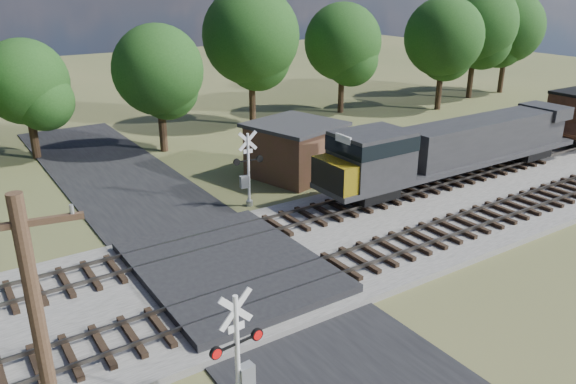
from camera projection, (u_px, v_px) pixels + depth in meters
ground at (235, 281)px, 23.21m from camera, size 160.00×160.00×0.00m
ballast_bed at (402, 220)px, 28.70m from camera, size 140.00×10.00×0.30m
road at (235, 280)px, 23.20m from camera, size 7.00×60.00×0.08m
crossing_panel at (229, 269)px, 23.49m from camera, size 7.00×9.00×0.62m
track_near at (324, 271)px, 23.12m from camera, size 140.00×2.60×0.33m
track_far at (262, 229)px, 27.02m from camera, size 140.00×2.60×0.33m
crossing_signal_near at (241, 368)px, 15.31m from camera, size 1.68×0.38×4.17m
crossing_signal_far at (247, 176)px, 30.24m from camera, size 1.70×0.40×4.23m
equipment_shed at (295, 149)px, 35.03m from camera, size 6.17×6.17×3.43m
treeline at (189, 49)px, 41.30m from camera, size 81.57×12.11×11.98m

